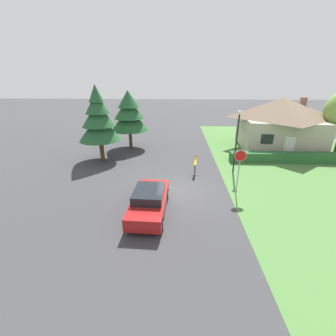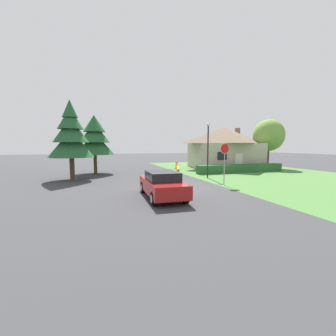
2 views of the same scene
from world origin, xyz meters
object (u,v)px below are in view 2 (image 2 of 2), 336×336
street_lamp (208,141)px  deciduous_tree_right (269,135)px  sedan_left_lane (162,184)px  conifer_tall_far (95,138)px  cyclist (177,172)px  conifer_tall_near (71,135)px  stop_sign (225,156)px  cottage_house (224,147)px

street_lamp → deciduous_tree_right: deciduous_tree_right is taller
sedan_left_lane → conifer_tall_far: bearing=18.0°
cyclist → deciduous_tree_right: deciduous_tree_right is taller
cyclist → conifer_tall_near: 9.28m
stop_sign → street_lamp: street_lamp is taller
cottage_house → sedan_left_lane: cottage_house is taller
cyclist → stop_sign: 4.19m
sedan_left_lane → deciduous_tree_right: 21.21m
stop_sign → conifer_tall_near: (-10.72, 6.13, 1.58)m
street_lamp → conifer_tall_near: conifer_tall_near is taller
cyclist → cottage_house: bearing=-42.7°
sedan_left_lane → deciduous_tree_right: size_ratio=0.74×
cyclist → street_lamp: (3.10, 0.67, 2.49)m
sedan_left_lane → cottage_house: bearing=-40.1°
street_lamp → cyclist: bearing=-167.8°
sedan_left_lane → street_lamp: (5.98, 6.10, 2.51)m
cottage_house → cyclist: bearing=-135.3°
stop_sign → deciduous_tree_right: bearing=-146.2°
conifer_tall_near → deciduous_tree_right: size_ratio=1.07×
sedan_left_lane → stop_sign: size_ratio=1.52×
stop_sign → cyclist: bearing=-55.3°
conifer_tall_far → deciduous_tree_right: deciduous_tree_right is taller
stop_sign → conifer_tall_far: bearing=-52.3°
cyclist → deciduous_tree_right: size_ratio=0.30×
deciduous_tree_right → conifer_tall_near: bearing=-172.1°
street_lamp → sedan_left_lane: bearing=-134.4°
stop_sign → conifer_tall_near: conifer_tall_near is taller
cyclist → sedan_left_lane: bearing=158.5°
sedan_left_lane → cyclist: size_ratio=2.51×
stop_sign → street_lamp: 3.98m
cottage_house → conifer_tall_far: bearing=-172.1°
conifer_tall_near → sedan_left_lane: bearing=-57.6°
sedan_left_lane → deciduous_tree_right: (17.41, 11.62, 3.44)m
street_lamp → conifer_tall_far: bearing=146.6°
cottage_house → stop_sign: cottage_house is taller
sedan_left_lane → conifer_tall_near: size_ratio=0.69×
cyclist → deciduous_tree_right: bearing=-60.5°
conifer_tall_near → cyclist: bearing=-20.1°
cottage_house → stop_sign: bearing=-117.7°
stop_sign → conifer_tall_far: (-8.88, 10.04, 1.53)m
cottage_house → conifer_tall_near: 18.28m
cottage_house → conifer_tall_far: conifer_tall_far is taller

